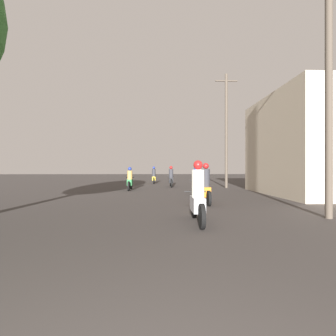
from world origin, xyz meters
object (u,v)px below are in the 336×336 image
(motorcycle_white, at_px, (196,184))
(utility_pole_far, at_px, (226,129))
(motorcycle_green, at_px, (130,181))
(utility_pole_near, at_px, (329,81))
(motorcycle_silver, at_px, (198,198))
(motorcycle_black, at_px, (171,179))
(motorcycle_yellow, at_px, (154,177))
(building_right_near, at_px, (304,145))
(motorcycle_orange, at_px, (206,187))

(motorcycle_white, xyz_separation_m, utility_pole_far, (2.93, 5.17, 3.68))
(motorcycle_green, xyz_separation_m, utility_pole_near, (6.71, -9.76, 3.29))
(motorcycle_silver, distance_m, motorcycle_black, 13.05)
(motorcycle_green, height_order, motorcycle_yellow, motorcycle_yellow)
(motorcycle_green, relative_size, building_right_near, 0.28)
(motorcycle_white, xyz_separation_m, motorcycle_yellow, (-2.41, 10.79, 0.03))
(motorcycle_black, relative_size, building_right_near, 0.28)
(motorcycle_white, distance_m, motorcycle_yellow, 11.05)
(motorcycle_orange, distance_m, utility_pole_near, 5.43)
(utility_pole_near, bearing_deg, building_right_near, 65.46)
(motorcycle_silver, relative_size, building_right_near, 0.27)
(motorcycle_green, height_order, utility_pole_near, utility_pole_near)
(building_right_near, bearing_deg, motorcycle_silver, -133.98)
(motorcycle_orange, bearing_deg, utility_pole_near, -45.92)
(motorcycle_orange, height_order, building_right_near, building_right_near)
(motorcycle_white, relative_size, utility_pole_far, 0.23)
(building_right_near, distance_m, utility_pole_far, 5.93)
(motorcycle_green, relative_size, utility_pole_far, 0.25)
(motorcycle_green, distance_m, building_right_near, 10.43)
(motorcycle_orange, height_order, utility_pole_far, utility_pole_far)
(motorcycle_black, distance_m, utility_pole_near, 13.54)
(motorcycle_orange, xyz_separation_m, motorcycle_black, (-0.97, 9.34, -0.02))
(motorcycle_black, distance_m, motorcycle_yellow, 4.72)
(motorcycle_black, bearing_deg, motorcycle_white, -71.21)
(motorcycle_black, bearing_deg, utility_pole_far, -6.13)
(motorcycle_black, xyz_separation_m, building_right_near, (6.91, -5.99, 2.03))
(utility_pole_far, bearing_deg, motorcycle_green, -166.05)
(building_right_near, xyz_separation_m, utility_pole_near, (-2.99, -6.56, 1.23))
(motorcycle_green, bearing_deg, motorcycle_silver, -81.41)
(motorcycle_black, relative_size, utility_pole_near, 0.27)
(motorcycle_silver, distance_m, motorcycle_white, 6.83)
(motorcycle_orange, relative_size, motorcycle_green, 1.00)
(motorcycle_orange, relative_size, motorcycle_yellow, 1.09)
(motorcycle_white, relative_size, motorcycle_black, 0.93)
(motorcycle_silver, height_order, motorcycle_yellow, motorcycle_silver)
(motorcycle_black, bearing_deg, motorcycle_yellow, 116.75)
(motorcycle_green, relative_size, utility_pole_near, 0.27)
(building_right_near, bearing_deg, motorcycle_white, -177.13)
(motorcycle_orange, relative_size, utility_pole_far, 0.25)
(motorcycle_silver, xyz_separation_m, motorcycle_orange, (0.87, 3.71, 0.00))
(motorcycle_white, bearing_deg, motorcycle_silver, -89.66)
(motorcycle_white, xyz_separation_m, building_right_near, (5.89, 0.30, 2.07))
(utility_pole_near, bearing_deg, motorcycle_orange, 132.62)
(motorcycle_white, bearing_deg, motorcycle_yellow, 110.65)
(building_right_near, xyz_separation_m, utility_pole_far, (-2.97, 4.88, 1.61))
(motorcycle_yellow, bearing_deg, motorcycle_white, -81.70)
(motorcycle_green, bearing_deg, utility_pole_far, 6.79)
(motorcycle_green, xyz_separation_m, motorcycle_yellow, (1.40, 7.29, 0.02))
(motorcycle_orange, relative_size, utility_pole_near, 0.27)
(utility_pole_near, bearing_deg, motorcycle_silver, -172.50)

